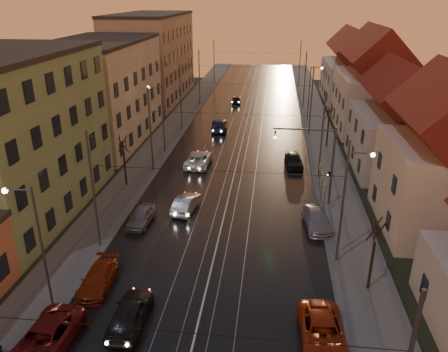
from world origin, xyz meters
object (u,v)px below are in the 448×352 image
at_px(driving_car_4, 236,100).
at_px(driving_car_3, 219,125).
at_px(parked_left_1, 44,340).
at_px(street_lamp_3, 312,88).
at_px(driving_car_2, 198,159).
at_px(parked_right_2, 294,160).
at_px(parked_left_2, 98,279).
at_px(parked_left_3, 141,216).
at_px(street_lamp_2, 160,112).
at_px(parked_right_0, 322,333).
at_px(street_lamp_1, 349,193).
at_px(driving_car_0, 130,313).
at_px(traffic_light_mast, 321,156).
at_px(street_lamp_0, 35,238).
at_px(parked_right_1, 317,219).
at_px(driving_car_1, 186,203).

bearing_deg(driving_car_4, driving_car_3, 81.11).
bearing_deg(parked_left_1, street_lamp_3, 74.86).
bearing_deg(driving_car_2, parked_right_2, -174.17).
height_order(parked_left_2, parked_left_3, parked_left_3).
relative_size(driving_car_2, driving_car_3, 1.02).
height_order(street_lamp_2, parked_right_0, street_lamp_2).
relative_size(street_lamp_1, parked_left_1, 1.52).
xyz_separation_m(street_lamp_2, driving_car_0, (5.33, -28.75, -4.10)).
bearing_deg(traffic_light_mast, parked_right_2, 101.10).
bearing_deg(street_lamp_2, parked_left_1, -87.24).
bearing_deg(street_lamp_1, street_lamp_0, -156.28).
relative_size(driving_car_2, parked_right_1, 1.15).
distance_m(driving_car_1, parked_right_0, 17.77).
bearing_deg(parked_left_1, parked_right_2, 68.39).
xyz_separation_m(street_lamp_1, parked_left_3, (-15.69, 2.82, -4.22)).
relative_size(street_lamp_2, driving_car_3, 1.54).
xyz_separation_m(driving_car_2, parked_right_2, (10.33, 0.89, -0.00)).
bearing_deg(parked_right_0, driving_car_3, 102.65).
distance_m(street_lamp_2, parked_right_2, 16.11).
height_order(parked_left_2, parked_right_1, parked_right_1).
xyz_separation_m(street_lamp_3, parked_right_2, (-2.90, -18.86, -4.15)).
relative_size(street_lamp_1, street_lamp_2, 1.00).
bearing_deg(street_lamp_0, street_lamp_2, 90.00).
xyz_separation_m(driving_car_0, driving_car_4, (1.19, 54.45, -0.17)).
height_order(driving_car_3, driving_car_4, driving_car_3).
relative_size(driving_car_1, driving_car_4, 1.18).
distance_m(street_lamp_3, driving_car_0, 46.75).
bearing_deg(street_lamp_3, parked_left_3, -115.30).
bearing_deg(parked_left_2, parked_right_2, 58.44).
bearing_deg(traffic_light_mast, street_lamp_0, -136.90).
xyz_separation_m(street_lamp_3, driving_car_2, (-13.23, -19.75, -4.15)).
bearing_deg(street_lamp_0, driving_car_0, -8.03).
height_order(driving_car_1, parked_right_2, parked_right_2).
relative_size(street_lamp_2, driving_car_1, 1.89).
bearing_deg(parked_left_3, street_lamp_1, -7.15).
distance_m(street_lamp_0, driving_car_3, 38.32).
bearing_deg(parked_right_0, parked_right_2, 89.11).
xyz_separation_m(street_lamp_3, driving_car_0, (-12.88, -44.75, -4.10)).
bearing_deg(street_lamp_0, street_lamp_3, 67.52).
distance_m(driving_car_0, parked_right_1, 17.01).
distance_m(traffic_light_mast, driving_car_0, 20.82).
distance_m(driving_car_1, driving_car_4, 40.22).
relative_size(street_lamp_2, driving_car_2, 1.50).
bearing_deg(street_lamp_3, street_lamp_0, -112.48).
relative_size(street_lamp_0, parked_right_1, 1.72).
bearing_deg(street_lamp_0, driving_car_3, 81.54).
relative_size(parked_left_2, parked_left_3, 1.11).
bearing_deg(parked_right_1, parked_left_3, 177.58).
distance_m(street_lamp_0, street_lamp_3, 47.62).
distance_m(street_lamp_0, driving_car_1, 15.24).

